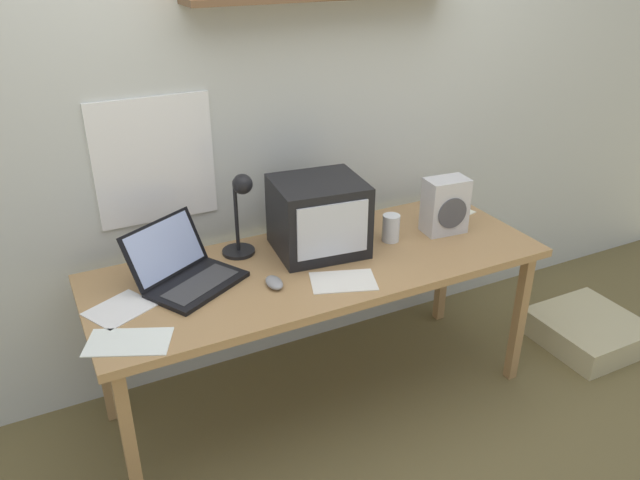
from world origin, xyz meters
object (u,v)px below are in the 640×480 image
(crt_monitor, at_px, (318,216))
(printed_handout, at_px, (448,212))
(open_notebook, at_px, (129,342))
(laptop, at_px, (183,269))
(floor_cushion, at_px, (588,330))
(loose_paper_near_laptop, at_px, (343,281))
(corner_desk, at_px, (320,273))
(computer_mouse, at_px, (274,283))
(space_heater, at_px, (445,206))
(loose_paper_near_monitor, at_px, (120,310))
(desk_lamp, at_px, (241,209))
(juice_glass, at_px, (391,229))

(crt_monitor, xyz_separation_m, printed_handout, (0.73, 0.06, -0.15))
(open_notebook, bearing_deg, printed_handout, 13.55)
(laptop, height_order, floor_cushion, laptop)
(laptop, distance_m, loose_paper_near_laptop, 0.62)
(printed_handout, bearing_deg, corner_desk, -167.76)
(computer_mouse, height_order, loose_paper_near_laptop, computer_mouse)
(space_heater, relative_size, loose_paper_near_laptop, 0.86)
(floor_cushion, bearing_deg, crt_monitor, 165.68)
(laptop, distance_m, space_heater, 1.18)
(loose_paper_near_monitor, bearing_deg, printed_handout, 6.18)
(loose_paper_near_monitor, bearing_deg, desk_lamp, 20.16)
(open_notebook, bearing_deg, loose_paper_near_monitor, 86.66)
(crt_monitor, distance_m, loose_paper_near_laptop, 0.33)
(juice_glass, xyz_separation_m, loose_paper_near_laptop, (-0.36, -0.22, -0.05))
(desk_lamp, xyz_separation_m, space_heater, (0.89, -0.19, -0.09))
(loose_paper_near_monitor, relative_size, open_notebook, 0.86)
(printed_handout, relative_size, open_notebook, 0.77)
(computer_mouse, xyz_separation_m, loose_paper_near_monitor, (-0.56, 0.09, -0.01))
(loose_paper_near_laptop, height_order, loose_paper_near_monitor, same)
(juice_glass, xyz_separation_m, printed_handout, (0.41, 0.13, -0.05))
(crt_monitor, bearing_deg, corner_desk, -107.01)
(open_notebook, bearing_deg, floor_cushion, -0.82)
(crt_monitor, height_order, loose_paper_near_monitor, crt_monitor)
(loose_paper_near_laptop, bearing_deg, space_heater, 17.51)
(computer_mouse, bearing_deg, loose_paper_near_monitor, 170.48)
(laptop, distance_m, open_notebook, 0.42)
(corner_desk, relative_size, open_notebook, 5.99)
(crt_monitor, xyz_separation_m, loose_paper_near_monitor, (-0.85, -0.11, -0.15))
(laptop, bearing_deg, loose_paper_near_monitor, 169.84)
(computer_mouse, distance_m, open_notebook, 0.59)
(loose_paper_near_laptop, distance_m, loose_paper_near_monitor, 0.83)
(desk_lamp, xyz_separation_m, floor_cushion, (1.69, -0.45, -0.84))
(printed_handout, xyz_separation_m, open_notebook, (-1.60, -0.39, 0.00))
(crt_monitor, distance_m, computer_mouse, 0.38)
(crt_monitor, relative_size, computer_mouse, 3.69)
(floor_cushion, bearing_deg, loose_paper_near_laptop, 177.50)
(printed_handout, bearing_deg, juice_glass, -162.43)
(loose_paper_near_laptop, relative_size, printed_handout, 1.20)
(desk_lamp, height_order, juice_glass, desk_lamp)
(space_heater, xyz_separation_m, open_notebook, (-1.45, -0.23, -0.12))
(open_notebook, relative_size, floor_cushion, 0.65)
(printed_handout, bearing_deg, loose_paper_near_laptop, -155.32)
(desk_lamp, relative_size, loose_paper_near_monitor, 1.35)
(open_notebook, bearing_deg, computer_mouse, 11.76)
(crt_monitor, bearing_deg, desk_lamp, 169.49)
(juice_glass, height_order, space_heater, space_heater)
(loose_paper_near_laptop, relative_size, loose_paper_near_monitor, 1.08)
(laptop, distance_m, desk_lamp, 0.34)
(floor_cushion, bearing_deg, loose_paper_near_monitor, 173.73)
(crt_monitor, xyz_separation_m, space_heater, (0.58, -0.09, -0.03))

